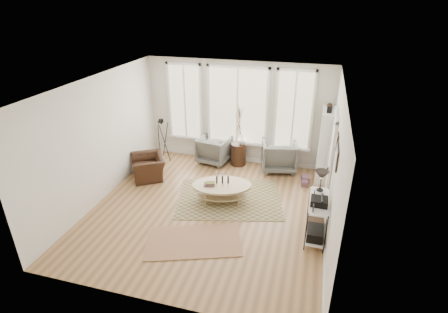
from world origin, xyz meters
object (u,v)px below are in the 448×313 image
(side_table, at_px, (239,136))
(low_shelf, at_px, (317,214))
(coffee_table, at_px, (222,188))
(armchair_left, at_px, (215,150))
(bookcase, at_px, (325,145))
(armchair_right, at_px, (279,155))
(accent_chair, at_px, (149,167))

(side_table, bearing_deg, low_shelf, -50.52)
(low_shelf, bearing_deg, coffee_table, 161.26)
(low_shelf, distance_m, coffee_table, 2.33)
(low_shelf, bearing_deg, side_table, 129.48)
(coffee_table, bearing_deg, armchair_left, 111.29)
(coffee_table, bearing_deg, side_table, 91.78)
(low_shelf, xyz_separation_m, armchair_left, (-2.97, 2.72, -0.12))
(low_shelf, distance_m, side_table, 3.57)
(side_table, bearing_deg, armchair_left, -178.15)
(armchair_left, relative_size, side_table, 0.48)
(bookcase, xyz_separation_m, side_table, (-2.32, 0.22, -0.09))
(low_shelf, relative_size, coffee_table, 0.83)
(armchair_right, bearing_deg, side_table, -12.65)
(bookcase, bearing_deg, side_table, 174.46)
(armchair_left, bearing_deg, low_shelf, 148.30)
(coffee_table, xyz_separation_m, accent_chair, (-2.20, 0.62, -0.04))
(coffee_table, height_order, accent_chair, coffee_table)
(bookcase, height_order, armchair_right, bookcase)
(low_shelf, xyz_separation_m, accent_chair, (-4.40, 1.37, -0.21))
(coffee_table, relative_size, side_table, 0.87)
(bookcase, bearing_deg, coffee_table, -141.82)
(accent_chair, bearing_deg, coffee_table, 40.95)
(side_table, relative_size, accent_chair, 1.94)
(side_table, bearing_deg, accent_chair, -147.13)
(accent_chair, bearing_deg, low_shelf, 39.44)
(low_shelf, relative_size, armchair_right, 1.39)
(side_table, bearing_deg, armchair_right, 0.00)
(accent_chair, bearing_deg, armchair_right, 79.50)
(armchair_left, xyz_separation_m, armchair_right, (1.85, 0.02, 0.04))
(bookcase, relative_size, low_shelf, 1.58)
(bookcase, xyz_separation_m, low_shelf, (-0.06, -2.52, -0.44))
(bookcase, height_order, coffee_table, bookcase)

